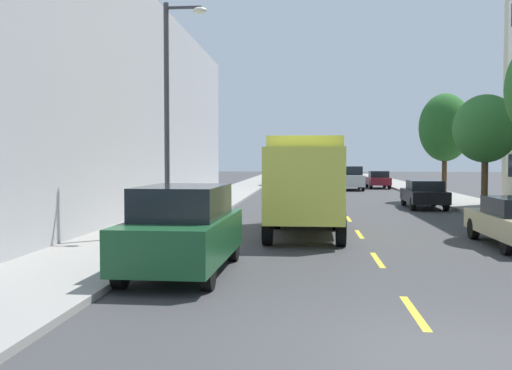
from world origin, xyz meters
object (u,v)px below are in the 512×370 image
(street_tree_farthest, at_px, (445,128))
(moving_silver_sedan, at_px, (350,178))
(parked_pickup_navy, at_px, (277,177))
(parked_suv_forest, at_px, (183,229))
(parked_sedan_black, at_px, (424,194))
(parked_hatchback_burgundy, at_px, (378,180))
(street_lamp, at_px, (171,102))
(parked_pickup_teal, at_px, (280,176))
(delivery_box_truck, at_px, (306,179))
(street_tree_third, at_px, (485,129))

(street_tree_farthest, xyz_separation_m, moving_silver_sedan, (-4.60, 12.40, -3.39))
(parked_pickup_navy, xyz_separation_m, parked_suv_forest, (0.02, -41.35, 0.16))
(parked_sedan_black, xyz_separation_m, parked_hatchback_burgundy, (0.12, 20.20, 0.01))
(street_lamp, xyz_separation_m, parked_hatchback_burgundy, (10.31, 32.73, -3.52))
(street_lamp, distance_m, parked_suv_forest, 6.39)
(moving_silver_sedan, bearing_deg, parked_suv_forest, -100.07)
(parked_hatchback_burgundy, bearing_deg, parked_pickup_teal, 134.33)
(street_lamp, relative_size, parked_hatchback_burgundy, 1.78)
(delivery_box_truck, relative_size, parked_suv_forest, 1.49)
(street_tree_third, bearing_deg, street_tree_farthest, 90.00)
(street_tree_farthest, bearing_deg, parked_pickup_teal, 114.25)
(parked_hatchback_burgundy, bearing_deg, parked_pickup_navy, 159.24)
(parked_pickup_navy, bearing_deg, street_lamp, -92.33)
(parked_pickup_navy, height_order, parked_suv_forest, parked_suv_forest)
(street_lamp, xyz_separation_m, parked_sedan_black, (10.19, 12.53, -3.53))
(delivery_box_truck, height_order, parked_suv_forest, delivery_box_truck)
(parked_pickup_navy, distance_m, parked_hatchback_burgundy, 9.46)
(street_tree_farthest, xyz_separation_m, street_lamp, (-12.35, -17.61, -0.10))
(street_lamp, distance_m, parked_sedan_black, 16.53)
(parked_pickup_navy, relative_size, parked_hatchback_burgundy, 1.32)
(street_tree_farthest, bearing_deg, moving_silver_sedan, 110.35)
(parked_sedan_black, bearing_deg, street_lamp, -129.11)
(parked_pickup_navy, xyz_separation_m, moving_silver_sedan, (6.29, -6.06, 0.16))
(parked_sedan_black, distance_m, parked_pickup_teal, 30.52)
(street_tree_third, xyz_separation_m, parked_pickup_teal, (-10.89, 32.04, -3.06))
(street_tree_third, xyz_separation_m, street_tree_farthest, (0.00, 7.88, 0.48))
(street_tree_third, xyz_separation_m, street_lamp, (-12.35, -9.74, 0.39))
(street_tree_third, height_order, parked_sedan_black, street_tree_third)
(street_tree_third, distance_m, parked_sedan_black, 4.73)
(parked_pickup_navy, height_order, parked_hatchback_burgundy, parked_pickup_navy)
(street_tree_farthest, relative_size, parked_sedan_black, 1.38)
(delivery_box_truck, bearing_deg, parked_sedan_black, 60.41)
(street_tree_farthest, xyz_separation_m, parked_hatchback_burgundy, (-2.05, 15.12, -3.62))
(delivery_box_truck, distance_m, parked_hatchback_burgundy, 31.45)
(parked_suv_forest, height_order, parked_sedan_black, parked_suv_forest)
(parked_sedan_black, bearing_deg, moving_silver_sedan, 97.92)
(street_tree_third, xyz_separation_m, parked_hatchback_burgundy, (-2.05, 22.99, -3.13))
(parked_pickup_navy, bearing_deg, parked_hatchback_burgundy, -20.76)
(parked_pickup_navy, relative_size, parked_sedan_black, 1.17)
(parked_sedan_black, distance_m, parked_hatchback_burgundy, 20.20)
(moving_silver_sedan, bearing_deg, parked_pickup_teal, 118.13)
(parked_suv_forest, relative_size, parked_pickup_teal, 0.91)
(street_tree_farthest, xyz_separation_m, parked_pickup_navy, (-10.89, 18.47, -3.55))
(parked_suv_forest, distance_m, moving_silver_sedan, 35.84)
(street_lamp, height_order, delivery_box_truck, street_lamp)
(parked_suv_forest, bearing_deg, moving_silver_sedan, 79.93)
(parked_pickup_teal, bearing_deg, parked_suv_forest, -89.98)
(parked_hatchback_burgundy, bearing_deg, delivery_box_truck, -101.28)
(street_tree_third, relative_size, parked_suv_forest, 1.10)
(street_tree_third, distance_m, street_tree_farthest, 7.89)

